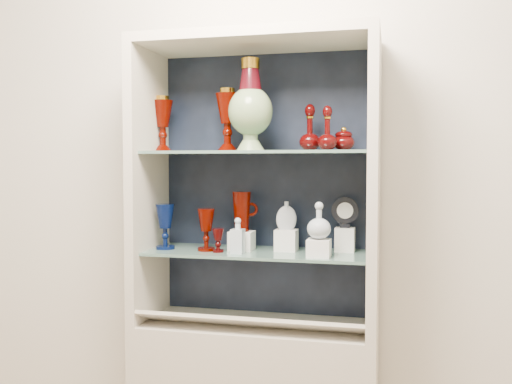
% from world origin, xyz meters
% --- Properties ---
extents(wall_back, '(3.50, 0.02, 2.80)m').
position_xyz_m(wall_back, '(0.00, 1.75, 1.40)').
color(wall_back, silver).
rests_on(wall_back, ground).
extents(cabinet_back_panel, '(0.98, 0.02, 1.15)m').
position_xyz_m(cabinet_back_panel, '(0.00, 1.72, 1.32)').
color(cabinet_back_panel, black).
rests_on(cabinet_back_panel, cabinet_base).
extents(cabinet_side_left, '(0.04, 0.40, 1.15)m').
position_xyz_m(cabinet_side_left, '(-0.48, 1.53, 1.32)').
color(cabinet_side_left, beige).
rests_on(cabinet_side_left, cabinet_base).
extents(cabinet_side_right, '(0.04, 0.40, 1.15)m').
position_xyz_m(cabinet_side_right, '(0.48, 1.53, 1.32)').
color(cabinet_side_right, beige).
rests_on(cabinet_side_right, cabinet_base).
extents(cabinet_top_cap, '(1.00, 0.40, 0.04)m').
position_xyz_m(cabinet_top_cap, '(0.00, 1.53, 1.92)').
color(cabinet_top_cap, beige).
rests_on(cabinet_top_cap, cabinet_side_left).
extents(shelf_lower, '(0.92, 0.34, 0.01)m').
position_xyz_m(shelf_lower, '(0.00, 1.55, 1.04)').
color(shelf_lower, slate).
rests_on(shelf_lower, cabinet_side_left).
extents(shelf_upper, '(0.92, 0.34, 0.01)m').
position_xyz_m(shelf_upper, '(0.00, 1.55, 1.46)').
color(shelf_upper, slate).
rests_on(shelf_upper, cabinet_side_left).
extents(label_ledge, '(0.92, 0.17, 0.09)m').
position_xyz_m(label_ledge, '(0.00, 1.42, 0.78)').
color(label_ledge, beige).
rests_on(label_ledge, cabinet_base).
extents(label_card_0, '(0.10, 0.06, 0.03)m').
position_xyz_m(label_card_0, '(0.34, 1.42, 0.80)').
color(label_card_0, white).
rests_on(label_card_0, label_ledge).
extents(label_card_1, '(0.10, 0.06, 0.03)m').
position_xyz_m(label_card_1, '(-0.25, 1.42, 0.80)').
color(label_card_1, white).
rests_on(label_card_1, label_ledge).
extents(label_card_2, '(0.10, 0.06, 0.03)m').
position_xyz_m(label_card_2, '(0.07, 1.42, 0.80)').
color(label_card_2, white).
rests_on(label_card_2, label_ledge).
extents(pedestal_lamp_left, '(0.12, 0.12, 0.25)m').
position_xyz_m(pedestal_lamp_left, '(-0.44, 1.60, 1.59)').
color(pedestal_lamp_left, '#480800').
rests_on(pedestal_lamp_left, shelf_upper).
extents(pedestal_lamp_right, '(0.12, 0.12, 0.27)m').
position_xyz_m(pedestal_lamp_right, '(-0.14, 1.57, 1.60)').
color(pedestal_lamp_right, '#480800').
rests_on(pedestal_lamp_right, shelf_upper).
extents(enamel_urn, '(0.22, 0.22, 0.37)m').
position_xyz_m(enamel_urn, '(-0.01, 1.49, 1.66)').
color(enamel_urn, '#08461D').
rests_on(enamel_urn, shelf_upper).
extents(ruby_decanter_a, '(0.08, 0.08, 0.20)m').
position_xyz_m(ruby_decanter_a, '(0.29, 1.53, 1.57)').
color(ruby_decanter_a, '#390403').
rests_on(ruby_decanter_a, shelf_upper).
extents(ruby_decanter_b, '(0.11, 0.11, 0.21)m').
position_xyz_m(ruby_decanter_b, '(0.21, 1.60, 1.57)').
color(ruby_decanter_b, '#390403').
rests_on(ruby_decanter_b, shelf_upper).
extents(lidded_bowl, '(0.12, 0.12, 0.10)m').
position_xyz_m(lidded_bowl, '(0.35, 1.60, 1.52)').
color(lidded_bowl, '#390403').
rests_on(lidded_bowl, shelf_upper).
extents(cobalt_goblet, '(0.10, 0.10, 0.19)m').
position_xyz_m(cobalt_goblet, '(-0.40, 1.52, 1.15)').
color(cobalt_goblet, '#07123A').
rests_on(cobalt_goblet, shelf_lower).
extents(ruby_goblet_tall, '(0.09, 0.09, 0.18)m').
position_xyz_m(ruby_goblet_tall, '(-0.21, 1.51, 1.14)').
color(ruby_goblet_tall, '#480800').
rests_on(ruby_goblet_tall, shelf_lower).
extents(ruby_goblet_small, '(0.07, 0.07, 0.10)m').
position_xyz_m(ruby_goblet_small, '(-0.15, 1.48, 1.10)').
color(ruby_goblet_small, '#390403').
rests_on(ruby_goblet_small, shelf_lower).
extents(riser_ruby_pitcher, '(0.10, 0.10, 0.08)m').
position_xyz_m(riser_ruby_pitcher, '(-0.07, 1.57, 1.09)').
color(riser_ruby_pitcher, silver).
rests_on(riser_ruby_pitcher, shelf_lower).
extents(ruby_pitcher, '(0.15, 0.12, 0.17)m').
position_xyz_m(ruby_pitcher, '(-0.07, 1.57, 1.21)').
color(ruby_pitcher, '#480800').
rests_on(ruby_pitcher, riser_ruby_pitcher).
extents(clear_square_bottle, '(0.05, 0.05, 0.15)m').
position_xyz_m(clear_square_bottle, '(-0.06, 1.47, 1.12)').
color(clear_square_bottle, '#A8B7C2').
rests_on(clear_square_bottle, shelf_lower).
extents(riser_flat_flask, '(0.09, 0.09, 0.09)m').
position_xyz_m(riser_flat_flask, '(0.12, 1.59, 1.09)').
color(riser_flat_flask, silver).
rests_on(riser_flat_flask, shelf_lower).
extents(flat_flask, '(0.09, 0.07, 0.12)m').
position_xyz_m(flat_flask, '(0.12, 1.59, 1.20)').
color(flat_flask, silver).
rests_on(flat_flask, riser_flat_flask).
extents(riser_clear_round_decanter, '(0.09, 0.09, 0.07)m').
position_xyz_m(riser_clear_round_decanter, '(0.27, 1.46, 1.08)').
color(riser_clear_round_decanter, silver).
rests_on(riser_clear_round_decanter, shelf_lower).
extents(clear_round_decanter, '(0.12, 0.12, 0.14)m').
position_xyz_m(clear_round_decanter, '(0.27, 1.46, 1.19)').
color(clear_round_decanter, '#A8B7C2').
rests_on(clear_round_decanter, riser_clear_round_decanter).
extents(riser_cameo_medallion, '(0.08, 0.08, 0.10)m').
position_xyz_m(riser_cameo_medallion, '(0.36, 1.62, 1.10)').
color(riser_cameo_medallion, silver).
rests_on(riser_cameo_medallion, shelf_lower).
extents(cameo_medallion, '(0.11, 0.05, 0.13)m').
position_xyz_m(cameo_medallion, '(0.36, 1.62, 1.22)').
color(cameo_medallion, black).
rests_on(cameo_medallion, riser_cameo_medallion).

